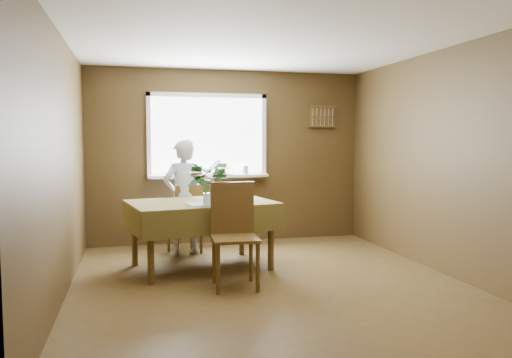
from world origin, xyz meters
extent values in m
plane|color=#4A3619|center=(0.00, 0.00, 0.00)|extent=(4.50, 4.50, 0.00)
plane|color=white|center=(0.00, 0.00, 2.50)|extent=(4.50, 4.50, 0.00)
plane|color=brown|center=(0.00, 2.25, 1.25)|extent=(4.00, 0.00, 4.00)
plane|color=brown|center=(0.00, -2.25, 1.25)|extent=(4.00, 0.00, 4.00)
plane|color=brown|center=(-2.00, 0.00, 1.25)|extent=(0.00, 4.50, 4.50)
plane|color=brown|center=(2.00, 0.00, 1.25)|extent=(0.00, 4.50, 4.50)
cube|color=white|center=(-0.30, 2.23, 1.55)|extent=(1.60, 0.01, 1.10)
cube|color=white|center=(-0.30, 2.22, 2.13)|extent=(1.72, 0.06, 0.06)
cube|color=white|center=(-0.30, 2.22, 0.97)|extent=(1.72, 0.06, 0.06)
cube|color=white|center=(-1.13, 2.22, 1.55)|extent=(0.06, 0.06, 1.22)
cube|color=white|center=(0.53, 2.22, 1.55)|extent=(0.06, 0.06, 1.22)
cube|color=white|center=(-0.30, 2.15, 0.98)|extent=(1.72, 0.20, 0.04)
cylinder|color=white|center=(-0.83, 2.13, 1.04)|extent=(0.09, 0.09, 0.08)
cylinder|color=white|center=(-0.48, 2.13, 1.06)|extent=(0.11, 0.11, 0.12)
cylinder|color=white|center=(-0.12, 2.13, 1.05)|extent=(0.12, 0.12, 0.09)
cylinder|color=white|center=(0.23, 2.13, 1.06)|extent=(0.10, 0.10, 0.13)
cube|color=brown|center=(1.45, 2.23, 1.85)|extent=(0.40, 0.03, 0.30)
cube|color=brown|center=(1.45, 2.21, 2.00)|extent=(0.44, 0.04, 0.03)
cube|color=brown|center=(1.45, 2.21, 1.70)|extent=(0.44, 0.04, 0.03)
cylinder|color=brown|center=(-1.19, 0.24, 0.37)|extent=(0.07, 0.07, 0.73)
cylinder|color=brown|center=(0.16, 0.50, 0.37)|extent=(0.07, 0.07, 0.73)
cylinder|color=brown|center=(-1.35, 1.09, 0.37)|extent=(0.07, 0.07, 0.73)
cylinder|color=brown|center=(0.00, 1.34, 0.37)|extent=(0.07, 0.07, 0.73)
cube|color=brown|center=(-0.59, 0.79, 0.75)|extent=(1.70, 1.29, 0.04)
cube|color=#483E1A|center=(-0.59, 0.79, 0.78)|extent=(1.78, 1.36, 0.01)
cube|color=#483E1A|center=(-0.50, 0.26, 0.63)|extent=(1.58, 0.30, 0.29)
cube|color=#483E1A|center=(-0.69, 1.33, 0.63)|extent=(1.58, 0.30, 0.29)
cube|color=#483E1A|center=(-1.38, 0.65, 0.63)|extent=(0.21, 1.07, 0.29)
cube|color=#483E1A|center=(0.19, 0.94, 0.63)|extent=(0.21, 1.07, 0.29)
cube|color=#4DA9DB|center=(-0.55, 0.54, 0.79)|extent=(0.52, 0.42, 0.01)
cylinder|color=brown|center=(-0.59, 1.87, 0.21)|extent=(0.04, 0.04, 0.42)
cylinder|color=brown|center=(-0.91, 1.78, 0.21)|extent=(0.04, 0.04, 0.42)
cylinder|color=brown|center=(-0.50, 1.55, 0.21)|extent=(0.04, 0.04, 0.42)
cylinder|color=brown|center=(-0.82, 1.46, 0.21)|extent=(0.04, 0.04, 0.42)
cube|color=brown|center=(-0.70, 1.66, 0.43)|extent=(0.48, 0.48, 0.03)
cube|color=brown|center=(-0.65, 1.49, 0.68)|extent=(0.38, 0.14, 0.46)
cylinder|color=brown|center=(-0.57, -0.25, 0.24)|extent=(0.04, 0.04, 0.49)
cylinder|color=brown|center=(-0.19, -0.27, 0.24)|extent=(0.04, 0.04, 0.49)
cylinder|color=brown|center=(-0.55, 0.14, 0.24)|extent=(0.04, 0.04, 0.49)
cylinder|color=brown|center=(-0.16, 0.12, 0.24)|extent=(0.04, 0.04, 0.49)
cube|color=brown|center=(-0.37, -0.07, 0.50)|extent=(0.48, 0.48, 0.03)
cube|color=brown|center=(-0.36, 0.14, 0.79)|extent=(0.46, 0.06, 0.54)
imported|color=white|center=(-0.73, 1.52, 0.75)|extent=(0.64, 0.53, 1.50)
cylinder|color=white|center=(-0.56, 0.53, 0.84)|extent=(0.10, 0.10, 0.13)
cylinder|color=#33662D|center=(-0.56, 0.53, 0.94)|extent=(0.06, 0.06, 0.09)
cylinder|color=white|center=(-0.16, 1.02, 0.79)|extent=(0.37, 0.37, 0.01)
cube|color=silver|center=(-0.43, 0.62, 0.79)|extent=(0.09, 0.20, 0.00)
camera|label=1|loc=(-1.35, -4.92, 1.49)|focal=35.00mm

